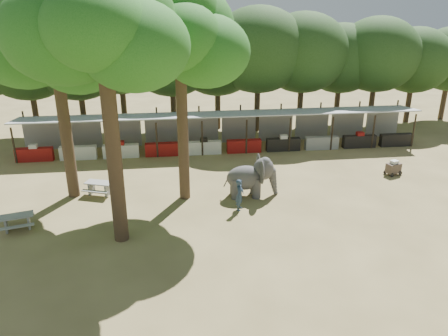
{
  "coord_description": "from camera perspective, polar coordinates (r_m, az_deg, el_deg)",
  "views": [
    {
      "loc": [
        -3.59,
        -15.52,
        10.11
      ],
      "look_at": [
        -1.0,
        5.0,
        2.0
      ],
      "focal_mm": 35.0,
      "sensor_mm": 36.0,
      "label": 1
    }
  ],
  "objects": [
    {
      "name": "ground",
      "position": [
        18.87,
        5.02,
        -11.08
      ],
      "size": [
        100.0,
        100.0,
        0.0
      ],
      "primitive_type": "plane",
      "color": "brown",
      "rests_on": "ground"
    },
    {
      "name": "vendor_stalls",
      "position": [
        30.9,
        -0.22,
        4.62
      ],
      "size": [
        28.0,
        2.99,
        2.8
      ],
      "color": "#A2A5A9",
      "rests_on": "ground"
    },
    {
      "name": "yard_tree_left",
      "position": [
        23.46,
        -21.65,
        15.31
      ],
      "size": [
        7.1,
        6.9,
        11.02
      ],
      "color": "#332316",
      "rests_on": "ground"
    },
    {
      "name": "yard_tree_center",
      "position": [
        17.91,
        -16.13,
        17.73
      ],
      "size": [
        7.1,
        6.9,
        12.04
      ],
      "color": "#332316",
      "rests_on": "ground"
    },
    {
      "name": "yard_tree_back",
      "position": [
        21.77,
        -6.26,
        17.16
      ],
      "size": [
        7.1,
        6.9,
        11.36
      ],
      "color": "#332316",
      "rests_on": "ground"
    },
    {
      "name": "backdrop_trees",
      "position": [
        35.01,
        -1.29,
        13.86
      ],
      "size": [
        46.46,
        5.95,
        8.33
      ],
      "color": "#332316",
      "rests_on": "ground"
    },
    {
      "name": "elephant",
      "position": [
        23.52,
        3.64,
        -1.16
      ],
      "size": [
        2.86,
        2.2,
        2.2
      ],
      "rotation": [
        0.0,
        0.0,
        -0.03
      ],
      "color": "#3D3B3B",
      "rests_on": "ground"
    },
    {
      "name": "handler",
      "position": [
        22.06,
        2.07,
        -3.5
      ],
      "size": [
        0.6,
        0.7,
        1.65
      ],
      "primitive_type": "imported",
      "rotation": [
        0.0,
        0.0,
        1.16
      ],
      "color": "#26384C",
      "rests_on": "ground"
    },
    {
      "name": "picnic_table_near",
      "position": [
        22.52,
        -25.4,
        -6.18
      ],
      "size": [
        1.73,
        1.63,
        0.72
      ],
      "rotation": [
        0.0,
        0.0,
        0.26
      ],
      "color": "gray",
      "rests_on": "ground"
    },
    {
      "name": "picnic_table_far",
      "position": [
        24.81,
        -15.98,
        -2.31
      ],
      "size": [
        1.82,
        1.73,
        0.73
      ],
      "rotation": [
        0.0,
        0.0,
        -0.34
      ],
      "color": "gray",
      "rests_on": "ground"
    },
    {
      "name": "cart_back",
      "position": [
        28.45,
        21.26,
        0.04
      ],
      "size": [
        1.09,
        0.89,
        0.92
      ],
      "rotation": [
        0.0,
        0.0,
        0.34
      ],
      "color": "#3E3029",
      "rests_on": "ground"
    }
  ]
}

